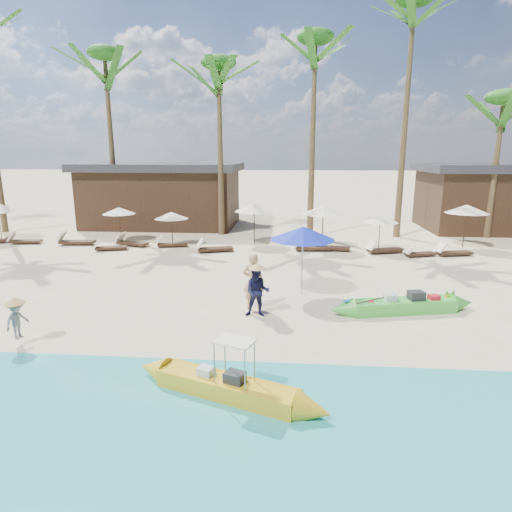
# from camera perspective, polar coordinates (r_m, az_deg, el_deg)

# --- Properties ---
(ground) EXTENTS (240.00, 240.00, 0.00)m
(ground) POSITION_cam_1_polar(r_m,az_deg,el_deg) (13.04, 0.12, -8.90)
(ground) COLOR beige
(ground) RESTS_ON ground
(wet_sand_strip) EXTENTS (240.00, 4.50, 0.01)m
(wet_sand_strip) POSITION_cam_1_polar(r_m,az_deg,el_deg) (8.65, -2.69, -21.56)
(wet_sand_strip) COLOR tan
(wet_sand_strip) RESTS_ON ground
(green_canoe) EXTENTS (5.33, 1.54, 0.69)m
(green_canoe) POSITION_cam_1_polar(r_m,az_deg,el_deg) (14.57, 18.99, -6.24)
(green_canoe) COLOR green
(green_canoe) RESTS_ON ground
(yellow_canoe) EXTENTS (4.81, 2.07, 1.30)m
(yellow_canoe) POSITION_cam_1_polar(r_m,az_deg,el_deg) (9.38, -3.96, -17.00)
(yellow_canoe) COLOR gold
(yellow_canoe) RESTS_ON ground
(tourist) EXTENTS (0.69, 0.46, 1.87)m
(tourist) POSITION_cam_1_polar(r_m,az_deg,el_deg) (13.88, -0.38, -3.39)
(tourist) COLOR tan
(tourist) RESTS_ON ground
(vendor_green) EXTENTS (0.78, 0.61, 1.60)m
(vendor_green) POSITION_cam_1_polar(r_m,az_deg,el_deg) (13.29, 0.19, -4.78)
(vendor_green) COLOR #131535
(vendor_green) RESTS_ON ground
(vendor_yellow) EXTENTS (0.55, 0.75, 1.04)m
(vendor_yellow) POSITION_cam_1_polar(r_m,az_deg,el_deg) (13.01, -29.27, -7.45)
(vendor_yellow) COLOR gray
(vendor_yellow) RESTS_ON ground
(blue_umbrella) EXTENTS (2.32, 2.32, 2.49)m
(blue_umbrella) POSITION_cam_1_polar(r_m,az_deg,el_deg) (15.05, 6.28, 3.03)
(blue_umbrella) COLOR #99999E
(blue_umbrella) RESTS_ON ground
(lounger_2_left) EXTENTS (1.81, 0.78, 0.60)m
(lounger_2_left) POSITION_cam_1_polar(r_m,az_deg,el_deg) (27.41, -28.60, 1.83)
(lounger_2_left) COLOR #392717
(lounger_2_left) RESTS_ON ground
(resort_parasol_3) EXTENTS (1.91, 1.91, 1.96)m
(resort_parasol_3) POSITION_cam_1_polar(r_m,az_deg,el_deg) (25.89, -17.80, 5.77)
(resort_parasol_3) COLOR #392717
(resort_parasol_3) RESTS_ON ground
(lounger_3_left) EXTENTS (2.03, 0.78, 0.67)m
(lounger_3_left) POSITION_cam_1_polar(r_m,az_deg,el_deg) (25.86, -23.03, 1.86)
(lounger_3_left) COLOR #392717
(lounger_3_left) RESTS_ON ground
(lounger_3_right) EXTENTS (1.75, 0.94, 0.57)m
(lounger_3_right) POSITION_cam_1_polar(r_m,az_deg,el_deg) (23.72, -19.04, 1.15)
(lounger_3_right) COLOR #392717
(lounger_3_right) RESTS_ON ground
(resort_parasol_4) EXTENTS (1.84, 1.84, 1.90)m
(resort_parasol_4) POSITION_cam_1_polar(r_m,az_deg,el_deg) (23.62, -11.22, 5.33)
(resort_parasol_4) COLOR #392717
(resort_parasol_4) RESTS_ON ground
(lounger_4_left) EXTENTS (1.94, 1.10, 0.63)m
(lounger_4_left) POSITION_cam_1_polar(r_m,az_deg,el_deg) (24.56, -16.40, 1.79)
(lounger_4_left) COLOR #392717
(lounger_4_left) RESTS_ON ground
(lounger_4_right) EXTENTS (1.77, 0.88, 0.58)m
(lounger_4_right) POSITION_cam_1_polar(r_m,az_deg,el_deg) (23.74, -11.37, 1.64)
(lounger_4_right) COLOR #392717
(lounger_4_right) RESTS_ON ground
(resort_parasol_5) EXTENTS (2.21, 2.21, 2.28)m
(resort_parasol_5) POSITION_cam_1_polar(r_m,az_deg,el_deg) (23.78, -0.24, 6.48)
(resort_parasol_5) COLOR #392717
(resort_parasol_5) RESTS_ON ground
(lounger_5_left) EXTENTS (2.00, 1.16, 0.65)m
(lounger_5_left) POSITION_cam_1_polar(r_m,az_deg,el_deg) (22.19, -5.81, 1.08)
(lounger_5_left) COLOR #392717
(lounger_5_left) RESTS_ON ground
(resort_parasol_6) EXTENTS (2.24, 2.24, 2.30)m
(resort_parasol_6) POSITION_cam_1_polar(r_m,az_deg,el_deg) (22.87, 8.95, 6.08)
(resort_parasol_6) COLOR #392717
(resort_parasol_6) RESTS_ON ground
(lounger_6_left) EXTENTS (1.96, 0.73, 0.65)m
(lounger_6_left) POSITION_cam_1_polar(r_m,az_deg,el_deg) (22.51, 7.25, 1.22)
(lounger_6_left) COLOR #392717
(lounger_6_left) RESTS_ON ground
(lounger_6_right) EXTENTS (1.92, 0.90, 0.63)m
(lounger_6_right) POSITION_cam_1_polar(r_m,az_deg,el_deg) (22.77, 9.86, 1.25)
(lounger_6_right) COLOR #392717
(lounger_6_right) RESTS_ON ground
(resort_parasol_7) EXTENTS (1.84, 1.84, 1.90)m
(resort_parasol_7) POSITION_cam_1_polar(r_m,az_deg,el_deg) (22.87, 16.26, 4.78)
(resort_parasol_7) COLOR #392717
(resort_parasol_7) RESTS_ON ground
(lounger_7_left) EXTENTS (2.02, 1.15, 0.66)m
(lounger_7_left) POSITION_cam_1_polar(r_m,az_deg,el_deg) (22.73, 16.60, 0.88)
(lounger_7_left) COLOR #392717
(lounger_7_left) RESTS_ON ground
(lounger_7_right) EXTENTS (1.70, 0.99, 0.55)m
(lounger_7_right) POSITION_cam_1_polar(r_m,az_deg,el_deg) (22.57, 20.83, 0.38)
(lounger_7_right) COLOR #392717
(lounger_7_right) RESTS_ON ground
(resort_parasol_8) EXTENTS (2.25, 2.25, 2.32)m
(resort_parasol_8) POSITION_cam_1_polar(r_m,az_deg,el_deg) (25.48, 26.30, 5.64)
(resort_parasol_8) COLOR #392717
(resort_parasol_8) RESTS_ON ground
(lounger_8_left) EXTENTS (1.88, 0.90, 0.62)m
(lounger_8_left) POSITION_cam_1_polar(r_m,az_deg,el_deg) (23.38, 24.65, 0.51)
(lounger_8_left) COLOR #392717
(lounger_8_left) RESTS_ON ground
(palm_2) EXTENTS (2.08, 2.08, 11.33)m
(palm_2) POSITION_cam_1_polar(r_m,az_deg,el_deg) (29.69, -19.30, 20.97)
(palm_2) COLOR brown
(palm_2) RESTS_ON ground
(palm_3) EXTENTS (2.08, 2.08, 10.52)m
(palm_3) POSITION_cam_1_polar(r_m,az_deg,el_deg) (26.88, -4.95, 21.18)
(palm_3) COLOR brown
(palm_3) RESTS_ON ground
(palm_4) EXTENTS (2.08, 2.08, 11.70)m
(palm_4) POSITION_cam_1_polar(r_m,az_deg,el_deg) (26.44, 7.81, 23.16)
(palm_4) COLOR brown
(palm_4) RESTS_ON ground
(palm_5) EXTENTS (2.08, 2.08, 13.60)m
(palm_5) POSITION_cam_1_polar(r_m,az_deg,el_deg) (27.81, 19.98, 24.91)
(palm_5) COLOR brown
(palm_5) RESTS_ON ground
(palm_6) EXTENTS (2.08, 2.08, 8.51)m
(palm_6) POSITION_cam_1_polar(r_m,az_deg,el_deg) (29.15, 29.96, 15.89)
(palm_6) COLOR brown
(palm_6) RESTS_ON ground
(pavilion_west) EXTENTS (10.80, 6.60, 4.30)m
(pavilion_west) POSITION_cam_1_polar(r_m,az_deg,el_deg) (30.97, -12.29, 8.07)
(pavilion_west) COLOR #392717
(pavilion_west) RESTS_ON ground
(pavilion_east) EXTENTS (8.80, 6.60, 4.30)m
(pavilion_east) POSITION_cam_1_polar(r_m,az_deg,el_deg) (32.39, 28.62, 6.97)
(pavilion_east) COLOR #392717
(pavilion_east) RESTS_ON ground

